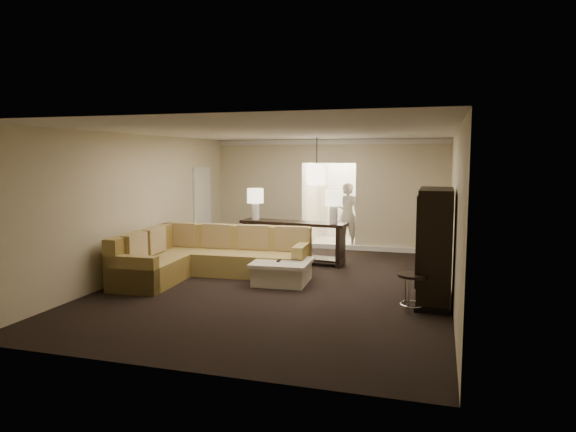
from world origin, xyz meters
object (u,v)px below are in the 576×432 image
(person, at_px, (347,211))
(armoire, at_px, (434,249))
(sectional_sofa, at_px, (205,257))
(drink_table, at_px, (413,285))
(coffee_table, at_px, (282,271))
(console_table, at_px, (293,238))

(person, bearing_deg, armoire, 123.10)
(sectional_sofa, relative_size, drink_table, 5.66)
(person, bearing_deg, sectional_sofa, 70.29)
(coffee_table, bearing_deg, person, 83.24)
(console_table, relative_size, person, 1.30)
(sectional_sofa, bearing_deg, armoire, -11.91)
(armoire, height_order, drink_table, armoire)
(coffee_table, relative_size, console_table, 0.45)
(console_table, bearing_deg, drink_table, -42.14)
(sectional_sofa, height_order, drink_table, sectional_sofa)
(sectional_sofa, relative_size, console_table, 1.34)
(coffee_table, height_order, drink_table, drink_table)
(console_table, xyz_separation_m, drink_table, (2.76, -2.98, -0.14))
(drink_table, xyz_separation_m, person, (-1.95, 5.28, 0.53))
(console_table, relative_size, armoire, 1.32)
(drink_table, height_order, person, person)
(armoire, xyz_separation_m, person, (-2.24, 4.73, 0.05))
(coffee_table, bearing_deg, sectional_sofa, 176.67)
(sectional_sofa, distance_m, person, 4.62)
(coffee_table, xyz_separation_m, person, (0.49, 4.16, 0.72))
(sectional_sofa, xyz_separation_m, console_table, (1.30, 1.77, 0.17))
(person, bearing_deg, console_table, 78.34)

